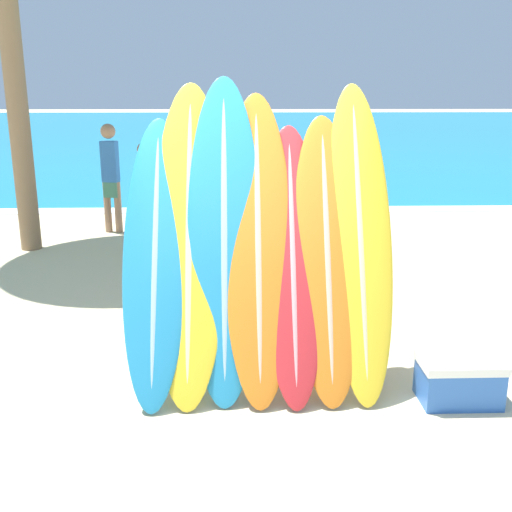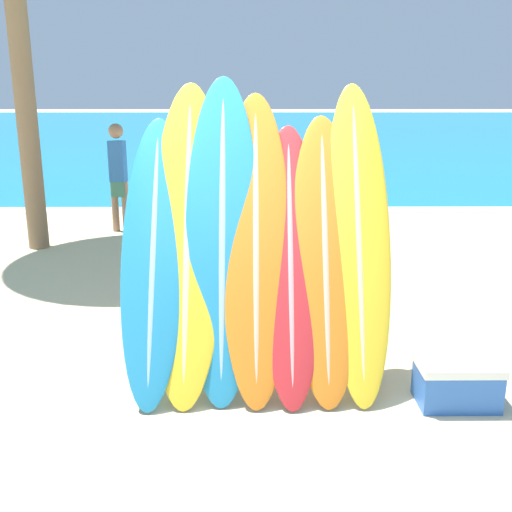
{
  "view_description": "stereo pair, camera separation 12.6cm",
  "coord_description": "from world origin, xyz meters",
  "px_view_note": "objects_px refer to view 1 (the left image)",
  "views": [
    {
      "loc": [
        -0.05,
        -4.06,
        2.29
      ],
      "look_at": [
        0.11,
        1.15,
        0.86
      ],
      "focal_mm": 42.0,
      "sensor_mm": 36.0,
      "label": 1
    },
    {
      "loc": [
        0.07,
        -4.06,
        2.29
      ],
      "look_at": [
        0.11,
        1.15,
        0.86
      ],
      "focal_mm": 42.0,
      "sensor_mm": 36.0,
      "label": 2
    }
  ],
  "objects_px": {
    "surfboard_slot_3": "(258,242)",
    "surfboard_slot_6": "(360,237)",
    "surfboard_slot_0": "(155,257)",
    "surfboard_rack": "(259,332)",
    "surfboard_slot_4": "(293,260)",
    "person_mid_beach": "(327,224)",
    "person_near_water": "(111,174)",
    "surfboard_slot_2": "(224,234)",
    "surfboard_slot_5": "(327,255)",
    "person_far_left": "(147,194)",
    "surfboard_slot_1": "(189,237)",
    "cooler_box": "(459,380)"
  },
  "relations": [
    {
      "from": "person_near_water",
      "to": "cooler_box",
      "type": "height_order",
      "value": "person_near_water"
    },
    {
      "from": "person_far_left",
      "to": "cooler_box",
      "type": "bearing_deg",
      "value": 80.14
    },
    {
      "from": "surfboard_slot_1",
      "to": "surfboard_rack",
      "type": "bearing_deg",
      "value": -17.6
    },
    {
      "from": "surfboard_rack",
      "to": "person_far_left",
      "type": "relative_size",
      "value": 1.21
    },
    {
      "from": "surfboard_slot_1",
      "to": "surfboard_slot_6",
      "type": "bearing_deg",
      "value": -1.06
    },
    {
      "from": "surfboard_slot_1",
      "to": "surfboard_slot_6",
      "type": "height_order",
      "value": "surfboard_slot_1"
    },
    {
      "from": "person_far_left",
      "to": "person_near_water",
      "type": "bearing_deg",
      "value": -104.43
    },
    {
      "from": "person_mid_beach",
      "to": "person_far_left",
      "type": "distance_m",
      "value": 3.18
    },
    {
      "from": "surfboard_slot_0",
      "to": "surfboard_slot_4",
      "type": "distance_m",
      "value": 1.07
    },
    {
      "from": "surfboard_slot_1",
      "to": "surfboard_slot_2",
      "type": "height_order",
      "value": "surfboard_slot_2"
    },
    {
      "from": "surfboard_slot_5",
      "to": "person_near_water",
      "type": "distance_m",
      "value": 6.12
    },
    {
      "from": "surfboard_rack",
      "to": "person_near_water",
      "type": "bearing_deg",
      "value": 112.11
    },
    {
      "from": "surfboard_slot_3",
      "to": "person_near_water",
      "type": "height_order",
      "value": "surfboard_slot_3"
    },
    {
      "from": "person_far_left",
      "to": "surfboard_rack",
      "type": "bearing_deg",
      "value": 65.94
    },
    {
      "from": "surfboard_slot_0",
      "to": "surfboard_slot_6",
      "type": "xyz_separation_m",
      "value": [
        1.6,
        0.05,
        0.14
      ]
    },
    {
      "from": "surfboard_slot_0",
      "to": "cooler_box",
      "type": "relative_size",
      "value": 3.45
    },
    {
      "from": "surfboard_slot_0",
      "to": "surfboard_slot_4",
      "type": "bearing_deg",
      "value": -1.06
    },
    {
      "from": "person_far_left",
      "to": "person_mid_beach",
      "type": "bearing_deg",
      "value": 92.01
    },
    {
      "from": "surfboard_slot_3",
      "to": "surfboard_slot_6",
      "type": "bearing_deg",
      "value": 0.98
    },
    {
      "from": "person_near_water",
      "to": "surfboard_slot_4",
      "type": "bearing_deg",
      "value": 125.83
    },
    {
      "from": "surfboard_slot_3",
      "to": "surfboard_slot_4",
      "type": "height_order",
      "value": "surfboard_slot_3"
    },
    {
      "from": "surfboard_slot_3",
      "to": "cooler_box",
      "type": "xyz_separation_m",
      "value": [
        1.51,
        -0.46,
        -0.97
      ]
    },
    {
      "from": "cooler_box",
      "to": "surfboard_slot_1",
      "type": "bearing_deg",
      "value": 166.26
    },
    {
      "from": "cooler_box",
      "to": "surfboard_slot_2",
      "type": "bearing_deg",
      "value": 164.56
    },
    {
      "from": "surfboard_slot_1",
      "to": "surfboard_slot_2",
      "type": "distance_m",
      "value": 0.28
    },
    {
      "from": "surfboard_slot_0",
      "to": "surfboard_slot_3",
      "type": "xyz_separation_m",
      "value": [
        0.8,
        0.04,
        0.1
      ]
    },
    {
      "from": "surfboard_slot_2",
      "to": "person_near_water",
      "type": "distance_m",
      "value": 5.74
    },
    {
      "from": "surfboard_slot_3",
      "to": "person_far_left",
      "type": "relative_size",
      "value": 1.43
    },
    {
      "from": "surfboard_rack",
      "to": "surfboard_slot_4",
      "type": "distance_m",
      "value": 0.63
    },
    {
      "from": "surfboard_slot_3",
      "to": "person_far_left",
      "type": "xyz_separation_m",
      "value": [
        -1.45,
        3.99,
        -0.27
      ]
    },
    {
      "from": "surfboard_slot_6",
      "to": "person_near_water",
      "type": "distance_m",
      "value": 6.2
    },
    {
      "from": "surfboard_rack",
      "to": "surfboard_slot_2",
      "type": "distance_m",
      "value": 0.82
    },
    {
      "from": "surfboard_slot_4",
      "to": "surfboard_slot_6",
      "type": "relative_size",
      "value": 0.86
    },
    {
      "from": "surfboard_rack",
      "to": "surfboard_slot_3",
      "type": "distance_m",
      "value": 0.71
    },
    {
      "from": "cooler_box",
      "to": "person_far_left",
      "type": "bearing_deg",
      "value": 123.7
    },
    {
      "from": "surfboard_slot_2",
      "to": "surfboard_slot_4",
      "type": "bearing_deg",
      "value": -9.27
    },
    {
      "from": "surfboard_slot_5",
      "to": "person_far_left",
      "type": "distance_m",
      "value": 4.5
    },
    {
      "from": "surfboard_rack",
      "to": "surfboard_slot_1",
      "type": "bearing_deg",
      "value": 162.4
    },
    {
      "from": "surfboard_rack",
      "to": "surfboard_slot_0",
      "type": "relative_size",
      "value": 0.93
    },
    {
      "from": "surfboard_slot_6",
      "to": "surfboard_slot_0",
      "type": "bearing_deg",
      "value": -178.08
    },
    {
      "from": "person_near_water",
      "to": "surfboard_slot_0",
      "type": "bearing_deg",
      "value": 115.98
    },
    {
      "from": "surfboard_slot_5",
      "to": "person_near_water",
      "type": "xyz_separation_m",
      "value": [
        -2.78,
        5.45,
        -0.08
      ]
    },
    {
      "from": "surfboard_slot_0",
      "to": "person_mid_beach",
      "type": "relative_size",
      "value": 1.26
    },
    {
      "from": "surfboard_slot_4",
      "to": "person_near_water",
      "type": "relative_size",
      "value": 1.14
    },
    {
      "from": "person_far_left",
      "to": "cooler_box",
      "type": "height_order",
      "value": "person_far_left"
    },
    {
      "from": "surfboard_slot_1",
      "to": "person_far_left",
      "type": "xyz_separation_m",
      "value": [
        -0.91,
        3.95,
        -0.31
      ]
    },
    {
      "from": "surfboard_rack",
      "to": "surfboard_slot_4",
      "type": "bearing_deg",
      "value": 15.94
    },
    {
      "from": "surfboard_rack",
      "to": "surfboard_slot_0",
      "type": "bearing_deg",
      "value": 173.29
    },
    {
      "from": "surfboard_slot_0",
      "to": "surfboard_slot_2",
      "type": "height_order",
      "value": "surfboard_slot_2"
    },
    {
      "from": "surfboard_slot_0",
      "to": "person_near_water",
      "type": "xyz_separation_m",
      "value": [
        -1.45,
        5.45,
        -0.07
      ]
    }
  ]
}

